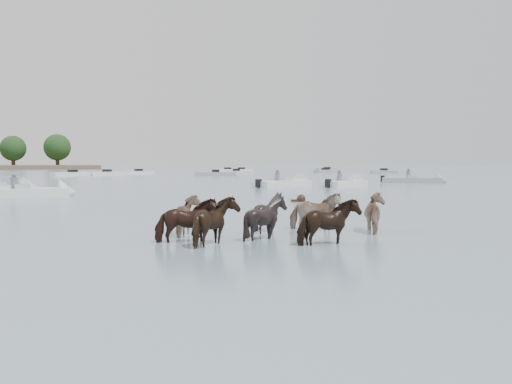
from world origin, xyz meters
name	(u,v)px	position (x,y,z in m)	size (l,w,h in m)	color
ground	(361,241)	(0.00, 0.00, 0.00)	(400.00, 400.00, 0.00)	slate
pony_herd	(270,219)	(-1.74, 1.49, 0.46)	(6.72, 3.92, 1.27)	black
swimming_pony	(300,199)	(4.78, 13.10, 0.10)	(0.72, 0.44, 0.44)	black
motorboat_a	(8,190)	(-8.46, 25.43, 0.23)	(4.98, 3.48, 1.92)	silver
motorboat_b	(37,193)	(-6.90, 21.77, 0.23)	(5.33, 1.80, 1.92)	silver
motorboat_c	(288,184)	(11.42, 28.77, 0.22)	(6.22, 4.48, 1.92)	silver
motorboat_d	(349,184)	(15.58, 26.71, 0.23)	(5.07, 3.76, 1.92)	silver
motorboat_e	(421,180)	(25.49, 30.88, 0.23)	(5.48, 4.67, 1.92)	gray
distant_flotilla	(68,173)	(-1.84, 73.27, 0.26)	(105.34, 29.97, 0.93)	silver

